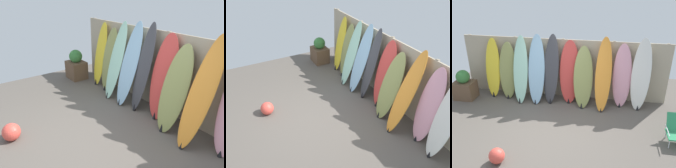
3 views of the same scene
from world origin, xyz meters
TOP-DOWN VIEW (x-y plane):
  - ground at (0.00, 0.00)m, footprint 7.68×7.68m
  - fence_back at (-0.00, 2.01)m, footprint 6.08×0.11m
  - surfboard_yellow_0 at (-2.10, 1.70)m, footprint 0.47×0.46m
  - surfboard_olive_1 at (-1.61, 1.67)m, footprint 0.55×0.46m
  - surfboard_seafoam_2 at (-1.17, 1.55)m, footprint 0.48×0.69m
  - surfboard_skyblue_3 at (-0.70, 1.59)m, footprint 0.53×0.72m
  - surfboard_charcoal_4 at (-0.28, 1.63)m, footprint 0.50×0.56m
  - surfboard_red_5 at (0.25, 1.69)m, footprint 0.61×0.46m
  - surfboard_olive_6 at (0.65, 1.56)m, footprint 0.60×0.68m
  - surfboard_orange_7 at (1.21, 1.54)m, footprint 0.46×0.84m
  - planter_box at (-2.90, 1.32)m, footprint 0.60×0.50m
  - beach_ball at (-0.84, -1.14)m, footprint 0.33×0.33m

SIDE VIEW (x-z plane):
  - ground at x=0.00m, z-range 0.00..0.00m
  - beach_ball at x=-0.84m, z-range 0.00..0.33m
  - planter_box at x=-2.90m, z-range -0.06..0.85m
  - surfboard_olive_6 at x=0.65m, z-range -0.01..1.69m
  - surfboard_olive_1 at x=-1.61m, z-range -0.01..1.69m
  - surfboard_yellow_0 at x=-2.10m, z-range -0.01..1.77m
  - fence_back at x=0.00m, z-range 0.00..1.80m
  - surfboard_red_5 at x=0.25m, z-range -0.01..1.82m
  - surfboard_seafoam_2 at x=-1.17m, z-range -0.02..1.89m
  - surfboard_skyblue_3 at x=-0.70m, z-range -0.02..1.94m
  - surfboard_orange_7 at x=1.21m, z-range -0.01..1.96m
  - surfboard_charcoal_4 at x=-0.28m, z-range -0.02..1.97m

